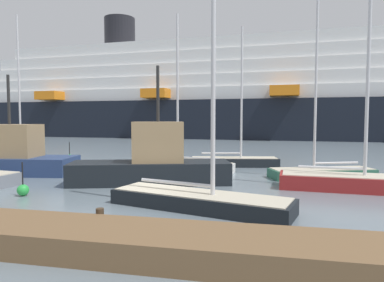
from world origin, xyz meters
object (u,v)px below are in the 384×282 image
(sailboat_7, at_px, (322,170))
(sailboat_6, at_px, (199,195))
(sailboat_4, at_px, (353,178))
(fishing_boat_1, at_px, (6,156))
(sailboat_5, at_px, (234,160))
(sailboat_3, at_px, (17,160))
(channel_buoy_1, at_px, (23,190))
(fishing_boat_0, at_px, (153,163))
(sailboat_2, at_px, (185,165))
(channel_buoy_0, at_px, (70,158))
(cruise_ship, at_px, (225,97))

(sailboat_7, bearing_deg, sailboat_6, 35.61)
(sailboat_4, distance_m, fishing_boat_1, 20.33)
(sailboat_5, relative_size, fishing_boat_1, 1.10)
(sailboat_3, relative_size, sailboat_4, 0.81)
(sailboat_4, bearing_deg, sailboat_6, -139.14)
(channel_buoy_1, bearing_deg, sailboat_5, 53.83)
(fishing_boat_0, distance_m, channel_buoy_1, 6.41)
(sailboat_2, xyz_separation_m, sailboat_3, (-12.82, 0.23, 0.00))
(sailboat_2, height_order, sailboat_6, sailboat_6)
(sailboat_7, xyz_separation_m, fishing_boat_1, (-19.40, -2.47, 0.64))
(sailboat_7, height_order, fishing_boat_1, sailboat_7)
(sailboat_6, bearing_deg, fishing_boat_1, 171.85)
(sailboat_4, xyz_separation_m, sailboat_7, (-0.90, 3.42, -0.13))
(sailboat_3, distance_m, fishing_boat_1, 3.79)
(sailboat_4, bearing_deg, channel_buoy_1, -159.30)
(sailboat_2, height_order, fishing_boat_1, sailboat_2)
(sailboat_7, xyz_separation_m, channel_buoy_0, (-18.50, 3.32, -0.13))
(sailboat_2, distance_m, sailboat_4, 10.14)
(sailboat_7, bearing_deg, sailboat_5, -55.20)
(sailboat_4, xyz_separation_m, channel_buoy_1, (-14.96, -4.38, -0.32))
(sailboat_5, distance_m, sailboat_6, 12.29)
(sailboat_7, bearing_deg, sailboat_2, -23.36)
(sailboat_2, relative_size, sailboat_5, 1.01)
(sailboat_6, height_order, sailboat_7, sailboat_6)
(sailboat_3, relative_size, cruise_ship, 0.09)
(fishing_boat_0, bearing_deg, cruise_ship, 75.48)
(sailboat_7, bearing_deg, fishing_boat_0, 1.81)
(fishing_boat_0, distance_m, fishing_boat_1, 10.22)
(sailboat_7, distance_m, fishing_boat_0, 9.96)
(sailboat_6, distance_m, cruise_ship, 53.13)
(fishing_boat_0, bearing_deg, sailboat_3, 143.68)
(channel_buoy_0, height_order, channel_buoy_1, channel_buoy_0)
(channel_buoy_1, bearing_deg, fishing_boat_1, 135.08)
(channel_buoy_0, bearing_deg, sailboat_3, -137.30)
(fishing_boat_0, bearing_deg, sailboat_4, -14.86)
(sailboat_3, distance_m, fishing_boat_0, 12.81)
(sailboat_7, bearing_deg, channel_buoy_1, 9.33)
(sailboat_3, distance_m, sailboat_7, 21.27)
(sailboat_6, bearing_deg, channel_buoy_1, -168.67)
(sailboat_6, xyz_separation_m, cruise_ship, (-4.79, 52.43, 7.15))
(sailboat_2, bearing_deg, channel_buoy_0, -8.73)
(sailboat_4, height_order, channel_buoy_0, sailboat_4)
(sailboat_3, height_order, fishing_boat_1, sailboat_3)
(sailboat_2, distance_m, sailboat_6, 9.30)
(sailboat_4, xyz_separation_m, sailboat_6, (-6.70, -4.95, -0.05))
(sailboat_3, xyz_separation_m, fishing_boat_1, (1.86, -3.24, 0.65))
(sailboat_4, bearing_deg, fishing_boat_1, -178.30)
(fishing_boat_0, bearing_deg, sailboat_6, -70.00)
(sailboat_3, xyz_separation_m, sailboat_6, (15.46, -9.15, 0.09))
(sailboat_4, xyz_separation_m, fishing_boat_0, (-10.15, -0.23, 0.50))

